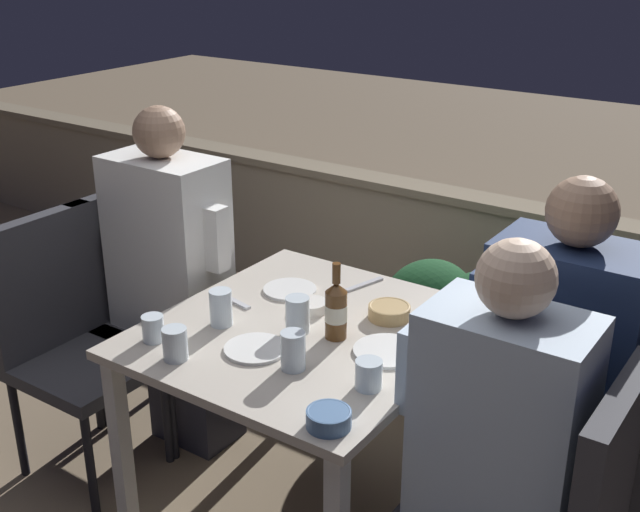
{
  "coord_description": "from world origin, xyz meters",
  "views": [
    {
      "loc": [
        1.31,
        -1.83,
        1.93
      ],
      "look_at": [
        0.0,
        0.07,
        0.98
      ],
      "focal_mm": 45.0,
      "sensor_mm": 36.0,
      "label": 1
    }
  ],
  "objects_px": {
    "chair_left_far": "(140,290)",
    "person_navy_jumper": "(547,396)",
    "person_blue_shirt": "(485,466)",
    "person_white_polo": "(176,280)",
    "beer_bottle": "(336,309)",
    "chair_left_near": "(65,325)",
    "chair_right_far": "(616,448)"
  },
  "relations": [
    {
      "from": "person_white_polo",
      "to": "chair_right_far",
      "type": "bearing_deg",
      "value": 0.4
    },
    {
      "from": "person_white_polo",
      "to": "chair_left_far",
      "type": "bearing_deg",
      "value": 180.0
    },
    {
      "from": "beer_bottle",
      "to": "person_navy_jumper",
      "type": "bearing_deg",
      "value": 16.36
    },
    {
      "from": "chair_right_far",
      "to": "beer_bottle",
      "type": "relative_size",
      "value": 3.96
    },
    {
      "from": "chair_left_near",
      "to": "person_blue_shirt",
      "type": "relative_size",
      "value": 0.77
    },
    {
      "from": "person_white_polo",
      "to": "beer_bottle",
      "type": "bearing_deg",
      "value": -11.24
    },
    {
      "from": "person_blue_shirt",
      "to": "beer_bottle",
      "type": "bearing_deg",
      "value": 162.02
    },
    {
      "from": "person_white_polo",
      "to": "person_blue_shirt",
      "type": "height_order",
      "value": "person_white_polo"
    },
    {
      "from": "beer_bottle",
      "to": "chair_right_far",
      "type": "bearing_deg",
      "value": 12.35
    },
    {
      "from": "chair_left_near",
      "to": "chair_right_far",
      "type": "bearing_deg",
      "value": 11.5
    },
    {
      "from": "chair_left_near",
      "to": "person_white_polo",
      "type": "bearing_deg",
      "value": 60.65
    },
    {
      "from": "person_blue_shirt",
      "to": "chair_left_near",
      "type": "bearing_deg",
      "value": -179.56
    },
    {
      "from": "chair_left_near",
      "to": "person_white_polo",
      "type": "xyz_separation_m",
      "value": [
        0.21,
        0.37,
        0.1
      ]
    },
    {
      "from": "chair_left_far",
      "to": "person_blue_shirt",
      "type": "height_order",
      "value": "person_blue_shirt"
    },
    {
      "from": "person_blue_shirt",
      "to": "chair_right_far",
      "type": "xyz_separation_m",
      "value": [
        0.24,
        0.37,
        -0.06
      ]
    },
    {
      "from": "chair_left_near",
      "to": "person_white_polo",
      "type": "height_order",
      "value": "person_white_polo"
    },
    {
      "from": "person_blue_shirt",
      "to": "chair_right_far",
      "type": "relative_size",
      "value": 1.3
    },
    {
      "from": "chair_left_far",
      "to": "person_navy_jumper",
      "type": "bearing_deg",
      "value": 0.4
    },
    {
      "from": "person_white_polo",
      "to": "beer_bottle",
      "type": "relative_size",
      "value": 5.44
    },
    {
      "from": "chair_left_near",
      "to": "person_blue_shirt",
      "type": "xyz_separation_m",
      "value": [
        1.64,
        0.01,
        0.06
      ]
    },
    {
      "from": "person_white_polo",
      "to": "beer_bottle",
      "type": "distance_m",
      "value": 0.88
    },
    {
      "from": "person_white_polo",
      "to": "chair_right_far",
      "type": "xyz_separation_m",
      "value": [
        1.67,
        0.01,
        -0.1
      ]
    },
    {
      "from": "chair_left_near",
      "to": "beer_bottle",
      "type": "distance_m",
      "value": 1.11
    },
    {
      "from": "person_navy_jumper",
      "to": "person_white_polo",
      "type": "bearing_deg",
      "value": -179.54
    },
    {
      "from": "person_blue_shirt",
      "to": "person_navy_jumper",
      "type": "xyz_separation_m",
      "value": [
        0.03,
        0.37,
        0.03
      ]
    },
    {
      "from": "chair_left_far",
      "to": "person_white_polo",
      "type": "bearing_deg",
      "value": -0.0
    },
    {
      "from": "chair_left_near",
      "to": "beer_bottle",
      "type": "height_order",
      "value": "beer_bottle"
    },
    {
      "from": "chair_left_far",
      "to": "chair_right_far",
      "type": "bearing_deg",
      "value": 0.36
    },
    {
      "from": "beer_bottle",
      "to": "chair_left_near",
      "type": "bearing_deg",
      "value": -169.16
    },
    {
      "from": "chair_left_far",
      "to": "person_blue_shirt",
      "type": "distance_m",
      "value": 1.68
    },
    {
      "from": "chair_right_far",
      "to": "person_navy_jumper",
      "type": "distance_m",
      "value": 0.23
    },
    {
      "from": "person_blue_shirt",
      "to": "person_navy_jumper",
      "type": "distance_m",
      "value": 0.37
    }
  ]
}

